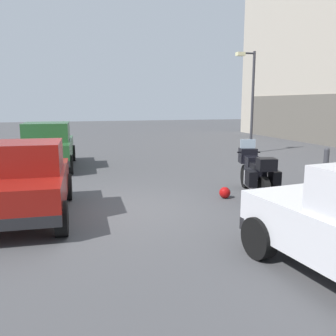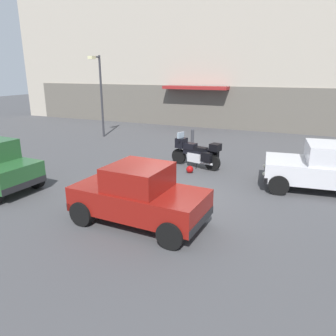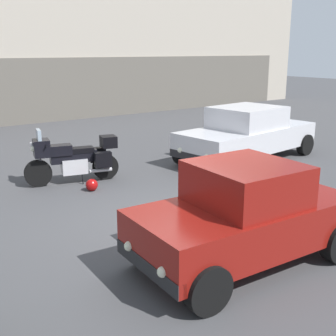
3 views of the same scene
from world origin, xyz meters
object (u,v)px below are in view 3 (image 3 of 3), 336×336
car_compact_side (244,215)px  helmet (92,185)px  motorcycle (74,158)px  car_sedan_far (247,133)px

car_compact_side → helmet: bearing=-83.7°
motorcycle → helmet: size_ratio=7.96×
motorcycle → helmet: bearing=106.1°
motorcycle → car_compact_side: (0.28, -5.38, 0.15)m
motorcycle → car_sedan_far: size_ratio=0.47×
helmet → car_compact_side: bearing=-87.0°
motorcycle → car_sedan_far: car_sedan_far is taller
motorcycle → car_compact_side: bearing=106.8°
helmet → car_sedan_far: 5.06m
motorcycle → car_sedan_far: (5.05, -0.83, 0.16)m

